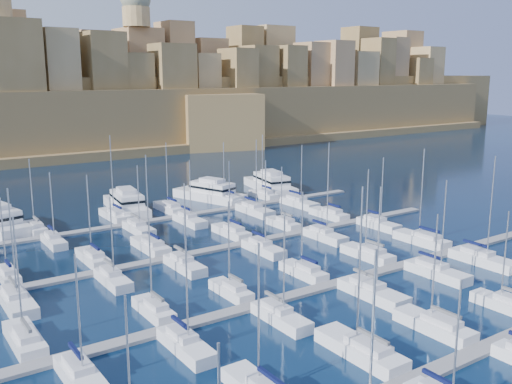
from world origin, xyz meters
TOP-DOWN VIEW (x-y plane):
  - ground at (0.00, 0.00)m, footprint 600.00×600.00m
  - pontoon_near at (0.00, -34.00)m, footprint 84.00×2.00m
  - pontoon_mid_near at (0.00, -12.00)m, footprint 84.00×2.00m
  - pontoon_mid_far at (0.00, 10.00)m, footprint 84.00×2.00m
  - pontoon_far at (0.00, 32.00)m, footprint 84.00×2.00m
  - sailboat_2 at (-11.08, -27.95)m, footprint 3.10×10.34m
  - sailboat_3 at (-0.55, -28.48)m, footprint 2.78×9.28m
  - sailboat_4 at (11.08, -29.26)m, footprint 2.31×7.69m
  - sailboat_12 at (-37.78, -6.71)m, footprint 2.64×8.81m
  - sailboat_13 at (-23.72, -7.29)m, footprint 2.29×7.62m
  - sailboat_14 at (-13.23, -7.36)m, footprint 2.24×7.47m
  - sailboat_15 at (-1.30, -7.07)m, footprint 2.42×8.08m
  - sailboat_16 at (11.57, -6.55)m, footprint 2.74×9.12m
  - sailboat_17 at (24.28, -6.21)m, footprint 2.94×9.81m
  - sailboat_18 at (-35.36, -17.30)m, footprint 2.65×8.82m
  - sailboat_19 at (-24.76, -17.18)m, footprint 2.57×8.57m
  - sailboat_20 at (-12.85, -17.15)m, footprint 2.55×8.51m
  - sailboat_21 at (0.91, -17.82)m, footprint 2.97×9.89m
  - sailboat_22 at (13.59, -17.58)m, footprint 2.82×9.40m
  - sailboat_23 at (23.54, -17.91)m, footprint 3.02×10.07m
  - sailboat_24 at (-35.15, 14.55)m, footprint 2.19×7.30m
  - sailboat_25 at (-23.22, 15.22)m, footprint 2.60×8.65m
  - sailboat_26 at (-13.79, 15.64)m, footprint 2.86×9.52m
  - sailboat_27 at (1.04, 15.36)m, footprint 2.68×8.94m
  - sailboat_28 at (11.71, 14.83)m, footprint 2.36×7.87m
  - sailboat_29 at (23.32, 15.36)m, footprint 2.69×8.95m
  - sailboat_30 at (-36.24, 4.18)m, footprint 2.96×9.88m
  - sailboat_31 at (-24.02, 4.97)m, footprint 2.48×8.28m
  - sailboat_32 at (-13.52, 4.73)m, footprint 2.63×8.76m
  - sailboat_33 at (0.21, 4.73)m, footprint 2.63×8.75m
  - sailboat_34 at (12.72, 4.65)m, footprint 2.68×8.93m
  - sailboat_35 at (25.64, 4.74)m, footprint 2.62×8.74m
  - sailboat_37 at (-26.09, 36.99)m, footprint 2.46×8.19m
  - sailboat_38 at (-11.18, 37.80)m, footprint 2.95×9.84m
  - sailboat_39 at (0.11, 37.55)m, footprint 2.80×9.34m
  - sailboat_40 at (13.57, 37.72)m, footprint 2.90×9.68m
  - sailboat_41 at (23.13, 37.03)m, footprint 2.48×8.28m
  - sailboat_43 at (-25.59, 27.19)m, footprint 2.35×7.83m
  - sailboat_44 at (-11.14, 26.64)m, footprint 2.68×8.95m
  - sailboat_45 at (-1.10, 26.60)m, footprint 2.71×9.02m
  - sailboat_46 at (13.20, 26.13)m, footprint 2.99×9.98m
  - sailboat_47 at (24.56, 26.17)m, footprint 2.97×9.91m
  - motor_yacht_b at (-7.09, 42.10)m, footprint 7.74×18.45m
  - motor_yacht_c at (12.22, 41.84)m, footprint 10.49×18.08m
  - motor_yacht_d at (29.09, 42.65)m, footprint 9.36×19.79m
  - fortified_city at (-0.19, 155.26)m, footprint 460.00×108.95m

SIDE VIEW (x-z plane):
  - ground at x=0.00m, z-range 0.00..0.00m
  - pontoon_near at x=0.00m, z-range 0.00..0.40m
  - pontoon_mid_near at x=0.00m, z-range 0.00..0.40m
  - pontoon_mid_far at x=0.00m, z-range 0.00..0.40m
  - pontoon_far at x=0.00m, z-range 0.00..0.40m
  - sailboat_28 at x=11.71m, z-range -4.98..6.40m
  - sailboat_24 at x=-35.15m, z-range -5.10..6.52m
  - sailboat_13 at x=-23.72m, z-range -5.17..6.59m
  - sailboat_4 at x=11.08m, z-range -5.38..6.81m
  - sailboat_15 at x=-1.30m, z-range -5.33..6.77m
  - sailboat_14 at x=-13.23m, z-range -5.48..6.92m
  - sailboat_43 at x=-25.59m, z-range -5.49..6.93m
  - sailboat_31 at x=-24.02m, z-range -5.42..6.86m
  - sailboat_44 at x=-11.14m, z-range -5.42..6.87m
  - sailboat_45 at x=-1.10m, z-range -5.42..6.88m
  - sailboat_18 at x=-35.36m, z-range -5.62..7.08m
  - sailboat_32 at x=-13.52m, z-range -5.71..7.17m
  - sailboat_37 at x=-26.09m, z-range -5.90..7.37m
  - sailboat_20 at x=-12.85m, z-range -5.84..7.30m
  - sailboat_35 at x=25.64m, z-range -5.87..7.34m
  - sailboat_25 at x=-23.22m, z-range -5.94..7.41m
  - sailboat_27 at x=1.04m, z-range -5.88..7.35m
  - sailboat_3 at x=-0.55m, z-range -5.92..7.40m
  - sailboat_12 at x=-37.78m, z-range -6.17..7.65m
  - sailboat_34 at x=12.72m, z-range -6.19..7.67m
  - sailboat_16 at x=11.57m, z-range -6.19..7.68m
  - sailboat_40 at x=13.57m, z-range -5.95..7.43m
  - sailboat_41 at x=23.13m, z-range -6.48..7.97m
  - sailboat_22 at x=13.59m, z-range -6.20..7.69m
  - sailboat_47 at x=24.56m, z-range -5.91..7.40m
  - sailboat_19 at x=-24.76m, z-range -6.60..8.09m
  - sailboat_39 at x=0.11m, z-range -6.38..7.88m
  - sailboat_33 at x=0.21m, z-range -6.70..8.20m
  - sailboat_29 at x=23.32m, z-range -6.68..8.18m
  - sailboat_21 at x=0.91m, z-range -6.51..8.02m
  - sailboat_30 at x=-36.24m, z-range -6.71..8.22m
  - sailboat_26 at x=-13.79m, z-range -6.96..8.48m
  - sailboat_46 at x=13.20m, z-range -6.81..8.33m
  - sailboat_17 at x=24.28m, z-range -7.20..8.73m
  - sailboat_38 at x=-11.18m, z-range -7.41..8.95m
  - sailboat_23 at x=23.54m, z-range -7.41..8.95m
  - sailboat_2 at x=-11.08m, z-range -7.90..9.46m
  - motor_yacht_b at x=-7.09m, z-range -0.90..4.35m
  - motor_yacht_c at x=12.22m, z-range -0.90..4.35m
  - motor_yacht_d at x=29.09m, z-range -0.90..4.35m
  - fortified_city at x=-0.19m, z-range -15.02..44.50m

